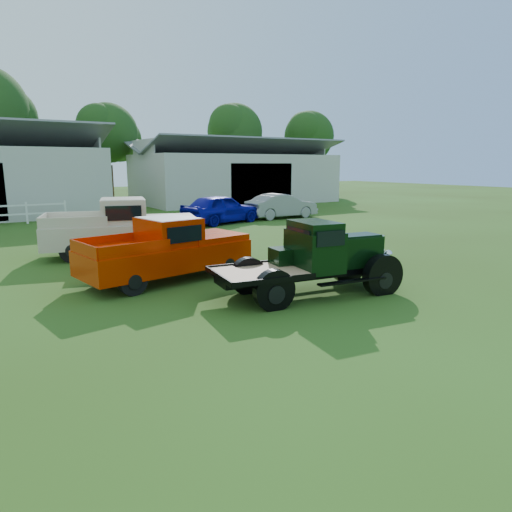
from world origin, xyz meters
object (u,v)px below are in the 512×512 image
white_pickup (121,228)px  red_pickup (166,249)px  misc_car_blue (221,209)px  misc_car_grey (282,206)px  vintage_flatbed (311,258)px

white_pickup → red_pickup: bearing=-74.2°
misc_car_blue → white_pickup: bearing=115.1°
misc_car_grey → red_pickup: bearing=132.8°
vintage_flatbed → white_pickup: 8.00m
red_pickup → misc_car_blue: (7.12, 10.41, -0.09)m
misc_car_blue → misc_car_grey: misc_car_blue is taller
white_pickup → misc_car_blue: (7.17, 6.11, -0.19)m
vintage_flatbed → misc_car_blue: size_ratio=0.98×
white_pickup → misc_car_blue: white_pickup is taller
misc_car_blue → red_pickup: bearing=130.3°
red_pickup → misc_car_grey: 15.75m
misc_car_blue → misc_car_grey: size_ratio=1.06×
white_pickup → misc_car_grey: bearing=44.4°
white_pickup → misc_car_grey: white_pickup is taller
white_pickup → misc_car_blue: bearing=55.5°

